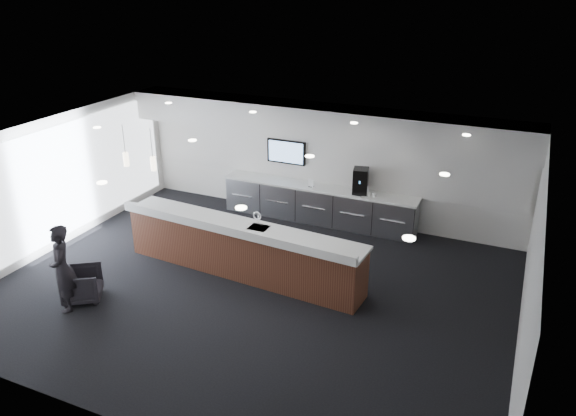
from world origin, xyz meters
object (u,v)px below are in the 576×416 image
at_px(armchair, 82,284).
at_px(lounge_guest, 62,268).
at_px(service_counter, 242,249).
at_px(coffee_machine, 361,181).

xyz_separation_m(armchair, lounge_guest, (-0.04, -0.37, 0.53)).
bearing_deg(service_counter, lounge_guest, -129.39).
relative_size(service_counter, armchair, 7.66).
xyz_separation_m(coffee_machine, armchair, (-3.93, -5.31, -0.93)).
bearing_deg(lounge_guest, armchair, 131.84).
height_order(coffee_machine, armchair, coffee_machine).
bearing_deg(armchair, lounge_guest, 139.64).
height_order(armchair, lounge_guest, lounge_guest).
xyz_separation_m(service_counter, coffee_machine, (1.57, 3.16, 0.68)).
distance_m(armchair, lounge_guest, 0.65).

